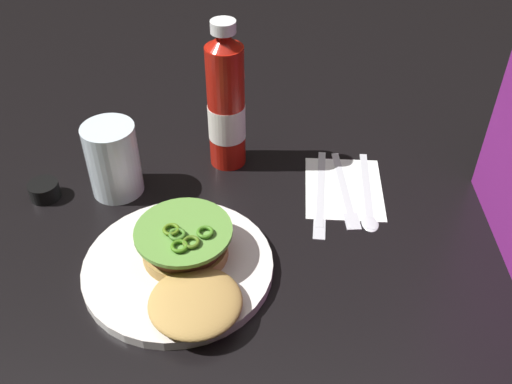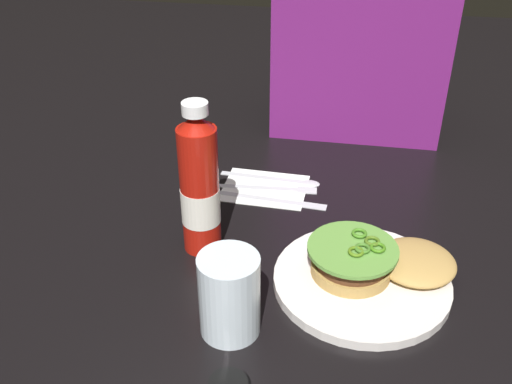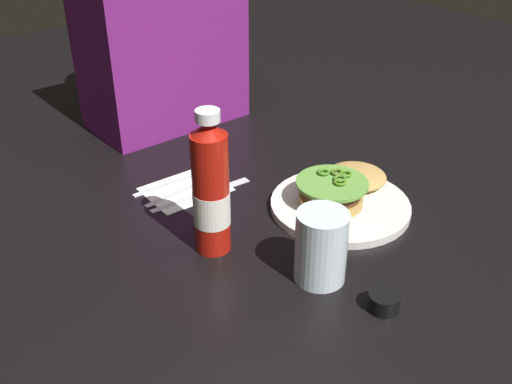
{
  "view_description": "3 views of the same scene",
  "coord_description": "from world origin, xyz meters",
  "px_view_note": "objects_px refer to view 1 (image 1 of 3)",
  "views": [
    {
      "loc": [
        0.6,
        0.11,
        0.59
      ],
      "look_at": [
        -0.05,
        0.09,
        0.04
      ],
      "focal_mm": 40.35,
      "sensor_mm": 36.0,
      "label": 1
    },
    {
      "loc": [
        0.03,
        -0.68,
        0.57
      ],
      "look_at": [
        -0.11,
        0.11,
        0.07
      ],
      "focal_mm": 41.03,
      "sensor_mm": 36.0,
      "label": 2
    },
    {
      "loc": [
        -0.64,
        -0.63,
        0.59
      ],
      "look_at": [
        -0.07,
        0.07,
        0.05
      ],
      "focal_mm": 41.72,
      "sensor_mm": 36.0,
      "label": 3
    }
  ],
  "objects_px": {
    "dinner_plate": "(178,267)",
    "napkin": "(344,188)",
    "burger_sandwich": "(191,263)",
    "ketchup_bottle": "(226,105)",
    "water_glass": "(113,160)",
    "spoon_utensil": "(368,199)",
    "butter_knife": "(321,196)",
    "fork_utensil": "(346,194)",
    "condiment_cup": "(44,190)"
  },
  "relations": [
    {
      "from": "dinner_plate",
      "to": "napkin",
      "type": "relative_size",
      "value": 1.68
    },
    {
      "from": "burger_sandwich",
      "to": "ketchup_bottle",
      "type": "distance_m",
      "value": 0.28
    },
    {
      "from": "water_glass",
      "to": "spoon_utensil",
      "type": "xyz_separation_m",
      "value": [
        0.02,
        0.39,
        -0.05
      ]
    },
    {
      "from": "dinner_plate",
      "to": "ketchup_bottle",
      "type": "distance_m",
      "value": 0.28
    },
    {
      "from": "ketchup_bottle",
      "to": "butter_knife",
      "type": "height_order",
      "value": "ketchup_bottle"
    },
    {
      "from": "burger_sandwich",
      "to": "water_glass",
      "type": "height_order",
      "value": "water_glass"
    },
    {
      "from": "fork_utensil",
      "to": "spoon_utensil",
      "type": "xyz_separation_m",
      "value": [
        0.01,
        0.03,
        0.0
      ]
    },
    {
      "from": "condiment_cup",
      "to": "spoon_utensil",
      "type": "relative_size",
      "value": 0.24
    },
    {
      "from": "ketchup_bottle",
      "to": "napkin",
      "type": "relative_size",
      "value": 1.62
    },
    {
      "from": "burger_sandwich",
      "to": "spoon_utensil",
      "type": "distance_m",
      "value": 0.31
    },
    {
      "from": "water_glass",
      "to": "butter_knife",
      "type": "bearing_deg",
      "value": 87.58
    },
    {
      "from": "ketchup_bottle",
      "to": "dinner_plate",
      "type": "bearing_deg",
      "value": -11.51
    },
    {
      "from": "ketchup_bottle",
      "to": "condiment_cup",
      "type": "xyz_separation_m",
      "value": [
        0.1,
        -0.28,
        -0.1
      ]
    },
    {
      "from": "burger_sandwich",
      "to": "water_glass",
      "type": "relative_size",
      "value": 1.85
    },
    {
      "from": "dinner_plate",
      "to": "butter_knife",
      "type": "height_order",
      "value": "dinner_plate"
    },
    {
      "from": "burger_sandwich",
      "to": "spoon_utensil",
      "type": "bearing_deg",
      "value": 123.62
    },
    {
      "from": "dinner_plate",
      "to": "spoon_utensil",
      "type": "xyz_separation_m",
      "value": [
        -0.15,
        0.28,
        -0.0
      ]
    },
    {
      "from": "napkin",
      "to": "water_glass",
      "type": "bearing_deg",
      "value": -88.1
    },
    {
      "from": "ketchup_bottle",
      "to": "fork_utensil",
      "type": "relative_size",
      "value": 1.3
    },
    {
      "from": "burger_sandwich",
      "to": "condiment_cup",
      "type": "relative_size",
      "value": 4.66
    },
    {
      "from": "water_glass",
      "to": "fork_utensil",
      "type": "bearing_deg",
      "value": 88.89
    },
    {
      "from": "napkin",
      "to": "butter_knife",
      "type": "bearing_deg",
      "value": -56.64
    },
    {
      "from": "dinner_plate",
      "to": "water_glass",
      "type": "xyz_separation_m",
      "value": [
        -0.17,
        -0.12,
        0.05
      ]
    },
    {
      "from": "napkin",
      "to": "spoon_utensil",
      "type": "xyz_separation_m",
      "value": [
        0.03,
        0.03,
        0.0
      ]
    },
    {
      "from": "spoon_utensil",
      "to": "dinner_plate",
      "type": "bearing_deg",
      "value": -61.18
    },
    {
      "from": "ketchup_bottle",
      "to": "condiment_cup",
      "type": "distance_m",
      "value": 0.31
    },
    {
      "from": "burger_sandwich",
      "to": "ketchup_bottle",
      "type": "xyz_separation_m",
      "value": [
        -0.27,
        0.03,
        0.07
      ]
    },
    {
      "from": "spoon_utensil",
      "to": "napkin",
      "type": "bearing_deg",
      "value": -131.43
    },
    {
      "from": "ketchup_bottle",
      "to": "butter_knife",
      "type": "xyz_separation_m",
      "value": [
        0.09,
        0.15,
        -0.1
      ]
    },
    {
      "from": "burger_sandwich",
      "to": "condiment_cup",
      "type": "bearing_deg",
      "value": -123.73
    },
    {
      "from": "dinner_plate",
      "to": "water_glass",
      "type": "height_order",
      "value": "water_glass"
    },
    {
      "from": "dinner_plate",
      "to": "fork_utensil",
      "type": "bearing_deg",
      "value": 124.02
    },
    {
      "from": "burger_sandwich",
      "to": "water_glass",
      "type": "bearing_deg",
      "value": -143.56
    },
    {
      "from": "dinner_plate",
      "to": "ketchup_bottle",
      "type": "relative_size",
      "value": 1.04
    },
    {
      "from": "water_glass",
      "to": "fork_utensil",
      "type": "xyz_separation_m",
      "value": [
        0.01,
        0.36,
        -0.05
      ]
    },
    {
      "from": "fork_utensil",
      "to": "dinner_plate",
      "type": "bearing_deg",
      "value": -55.98
    },
    {
      "from": "dinner_plate",
      "to": "burger_sandwich",
      "type": "bearing_deg",
      "value": 49.14
    },
    {
      "from": "water_glass",
      "to": "spoon_utensil",
      "type": "distance_m",
      "value": 0.4
    },
    {
      "from": "dinner_plate",
      "to": "ketchup_bottle",
      "type": "bearing_deg",
      "value": 168.49
    },
    {
      "from": "water_glass",
      "to": "napkin",
      "type": "height_order",
      "value": "water_glass"
    },
    {
      "from": "butter_knife",
      "to": "dinner_plate",
      "type": "bearing_deg",
      "value": -52.17
    },
    {
      "from": "ketchup_bottle",
      "to": "butter_knife",
      "type": "distance_m",
      "value": 0.21
    },
    {
      "from": "spoon_utensil",
      "to": "burger_sandwich",
      "type": "bearing_deg",
      "value": -56.38
    },
    {
      "from": "ketchup_bottle",
      "to": "condiment_cup",
      "type": "relative_size",
      "value": 5.31
    },
    {
      "from": "burger_sandwich",
      "to": "ketchup_bottle",
      "type": "relative_size",
      "value": 0.88
    },
    {
      "from": "ketchup_bottle",
      "to": "spoon_utensil",
      "type": "relative_size",
      "value": 1.29
    },
    {
      "from": "condiment_cup",
      "to": "butter_knife",
      "type": "bearing_deg",
      "value": 91.08
    },
    {
      "from": "dinner_plate",
      "to": "fork_utensil",
      "type": "relative_size",
      "value": 1.35
    },
    {
      "from": "burger_sandwich",
      "to": "fork_utensil",
      "type": "relative_size",
      "value": 1.14
    },
    {
      "from": "burger_sandwich",
      "to": "water_glass",
      "type": "xyz_separation_m",
      "value": [
        -0.19,
        -0.14,
        0.02
      ]
    }
  ]
}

